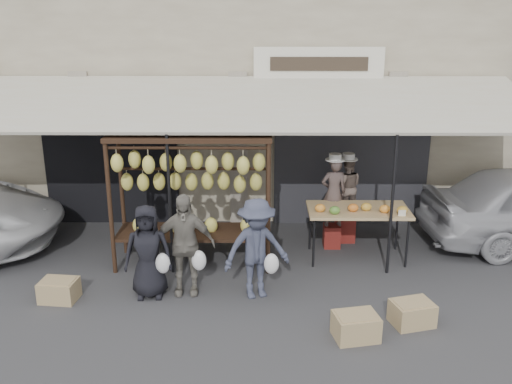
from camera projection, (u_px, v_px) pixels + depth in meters
ground_plane at (231, 307)px, 8.24m from camera, size 90.00×90.00×0.00m
shophouse at (242, 30)px, 13.31m from camera, size 24.00×6.15×7.30m
awning at (236, 104)px, 9.62m from camera, size 10.00×2.35×2.92m
banana_rack at (191, 174)px, 9.17m from camera, size 2.60×0.90×2.24m
produce_table at (359, 211)px, 9.58m from camera, size 1.70×0.90×1.04m
vendor_left at (334, 192)px, 10.03m from camera, size 0.49×0.35×1.24m
vendor_right at (347, 187)px, 10.31m from camera, size 0.56×0.45×1.10m
customer_left at (148, 252)px, 8.36m from camera, size 0.73×0.51×1.43m
customer_mid at (184, 244)px, 8.44m from camera, size 0.93×0.42×1.57m
customer_right at (256, 249)px, 8.33m from camera, size 1.12×0.85×1.53m
stool_left at (332, 236)px, 10.28m from camera, size 0.34×0.34×0.41m
stool_right at (345, 228)px, 10.55m from camera, size 0.42×0.42×0.49m
crate_near_a at (356, 326)px, 7.42m from camera, size 0.63×0.53×0.33m
crate_near_b at (412, 313)px, 7.75m from camera, size 0.63×0.54×0.32m
crate_far at (59, 290)px, 8.40m from camera, size 0.56×0.45×0.31m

